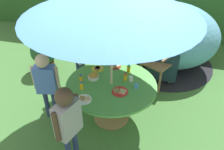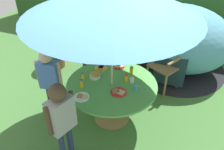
# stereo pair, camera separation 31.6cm
# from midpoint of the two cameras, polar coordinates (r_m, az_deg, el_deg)

# --- Properties ---
(ground_plane) EXTENTS (10.00, 10.00, 0.02)m
(ground_plane) POSITION_cam_midpoint_polar(r_m,az_deg,el_deg) (3.78, -2.58, -10.65)
(ground_plane) COLOR #3D6B33
(garden_table) EXTENTS (1.33, 1.33, 0.68)m
(garden_table) POSITION_cam_midpoint_polar(r_m,az_deg,el_deg) (3.41, -2.82, -4.12)
(garden_table) COLOR #93704C
(garden_table) RESTS_ON ground_plane
(patio_umbrella) EXTENTS (2.19, 2.19, 2.04)m
(patio_umbrella) POSITION_cam_midpoint_polar(r_m,az_deg,el_deg) (2.77, -3.64, 17.66)
(patio_umbrella) COLOR #B7AD8C
(patio_umbrella) RESTS_ON ground_plane
(wooden_chair) EXTENTS (0.61, 0.59, 1.06)m
(wooden_chair) POSITION_cam_midpoint_polar(r_m,az_deg,el_deg) (4.26, 9.94, 4.82)
(wooden_chair) COLOR brown
(wooden_chair) RESTS_ON ground_plane
(dome_tent) EXTENTS (2.12, 2.12, 1.33)m
(dome_tent) POSITION_cam_midpoint_polar(r_m,az_deg,el_deg) (4.85, 11.90, 9.48)
(dome_tent) COLOR teal
(dome_tent) RESTS_ON ground_plane
(potted_plant) EXTENTS (0.52, 0.52, 0.70)m
(potted_plant) POSITION_cam_midpoint_polar(r_m,az_deg,el_deg) (4.89, -18.44, 4.97)
(potted_plant) COLOR brown
(potted_plant) RESTS_ON ground_plane
(child_in_yellow_shirt) EXTENTS (0.24, 0.48, 1.42)m
(child_in_yellow_shirt) POSITION_cam_midpoint_polar(r_m,az_deg,el_deg) (3.95, 0.04, 8.16)
(child_in_yellow_shirt) COLOR #3F3F47
(child_in_yellow_shirt) RESTS_ON ground_plane
(child_in_white_shirt) EXTENTS (0.41, 0.39, 1.42)m
(child_in_white_shirt) POSITION_cam_midpoint_polar(r_m,az_deg,el_deg) (3.92, -10.72, 7.29)
(child_in_white_shirt) COLOR navy
(child_in_white_shirt) RESTS_ON ground_plane
(child_in_blue_shirt) EXTENTS (0.39, 0.22, 1.15)m
(child_in_blue_shirt) POSITION_cam_midpoint_polar(r_m,az_deg,el_deg) (3.50, -18.70, -1.15)
(child_in_blue_shirt) COLOR navy
(child_in_blue_shirt) RESTS_ON ground_plane
(child_in_grey_shirt) EXTENTS (0.26, 0.40, 1.22)m
(child_in_grey_shirt) POSITION_cam_midpoint_polar(r_m,az_deg,el_deg) (2.74, -14.38, -10.71)
(child_in_grey_shirt) COLOR navy
(child_in_grey_shirt) RESTS_ON ground_plane
(snack_bowl) EXTENTS (0.16, 0.16, 0.08)m
(snack_bowl) POSITION_cam_midpoint_polar(r_m,az_deg,el_deg) (3.42, -7.34, -0.45)
(snack_bowl) COLOR white
(snack_bowl) RESTS_ON garden_table
(plate_mid_left) EXTENTS (0.19, 0.19, 0.03)m
(plate_mid_left) POSITION_cam_midpoint_polar(r_m,az_deg,el_deg) (3.64, -6.10, 1.52)
(plate_mid_left) COLOR yellow
(plate_mid_left) RESTS_ON garden_table
(plate_mid_right) EXTENTS (0.23, 0.23, 0.03)m
(plate_mid_right) POSITION_cam_midpoint_polar(r_m,az_deg,el_deg) (3.16, -0.90, -4.23)
(plate_mid_right) COLOR red
(plate_mid_right) RESTS_ON garden_table
(plate_far_left) EXTENTS (0.18, 0.18, 0.03)m
(plate_far_left) POSITION_cam_midpoint_polar(r_m,az_deg,el_deg) (3.69, -1.63, 2.23)
(plate_far_left) COLOR red
(plate_far_left) RESTS_ON garden_table
(plate_center_back) EXTENTS (0.21, 0.21, 0.03)m
(plate_center_back) POSITION_cam_midpoint_polar(r_m,az_deg,el_deg) (3.08, -9.95, -6.10)
(plate_center_back) COLOR white
(plate_center_back) RESTS_ON garden_table
(juice_bottle_near_left) EXTENTS (0.05, 0.05, 0.10)m
(juice_bottle_near_left) POSITION_cam_midpoint_polar(r_m,az_deg,el_deg) (3.40, -10.43, -0.85)
(juice_bottle_near_left) COLOR yellow
(juice_bottle_near_left) RESTS_ON garden_table
(juice_bottle_near_right) EXTENTS (0.05, 0.05, 0.11)m
(juice_bottle_near_right) POSITION_cam_midpoint_polar(r_m,az_deg,el_deg) (3.36, 0.63, -0.64)
(juice_bottle_near_right) COLOR yellow
(juice_bottle_near_right) RESTS_ON garden_table
(juice_bottle_far_right) EXTENTS (0.05, 0.05, 0.12)m
(juice_bottle_far_right) POSITION_cam_midpoint_polar(r_m,az_deg,el_deg) (3.24, -10.39, -2.75)
(juice_bottle_far_right) COLOR yellow
(juice_bottle_far_right) RESTS_ON garden_table
(juice_bottle_center_front) EXTENTS (0.06, 0.06, 0.13)m
(juice_bottle_center_front) POSITION_cam_midpoint_polar(r_m,az_deg,el_deg) (3.53, 1.64, 1.43)
(juice_bottle_center_front) COLOR yellow
(juice_bottle_center_front) RESTS_ON garden_table
(cup_near) EXTENTS (0.06, 0.06, 0.06)m
(cup_near) POSITION_cam_midpoint_polar(r_m,az_deg,el_deg) (3.23, 3.33, -2.81)
(cup_near) COLOR #4C99D8
(cup_near) RESTS_ON garden_table
(cup_far) EXTENTS (0.06, 0.06, 0.07)m
(cup_far) POSITION_cam_midpoint_polar(r_m,az_deg,el_deg) (3.35, 2.09, -1.07)
(cup_far) COLOR white
(cup_far) RESTS_ON garden_table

